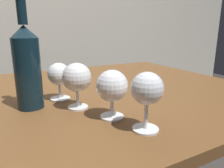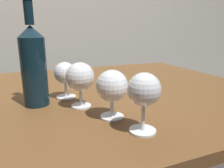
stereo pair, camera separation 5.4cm
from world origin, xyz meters
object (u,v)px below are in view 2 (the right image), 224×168
Objects in this scene: wine_glass_pinot at (144,92)px; wine_glass_port at (80,78)px; wine_bottle at (34,65)px; wine_glass_white at (65,74)px; wine_glass_merlot at (112,87)px.

wine_glass_pinot is 1.02× the size of wine_glass_port.
wine_glass_pinot is 0.43× the size of wine_bottle.
wine_glass_white is (-0.12, 0.32, -0.01)m from wine_glass_pinot.
wine_glass_pinot reaches higher than wine_glass_port.
wine_glass_pinot is at bearing -69.59° from wine_glass_white.
wine_bottle reaches higher than wine_glass_port.
wine_bottle reaches higher than wine_glass_pinot.
wine_glass_port is (-0.09, 0.21, -0.01)m from wine_glass_pinot.
wine_bottle is at bearing -160.75° from wine_glass_white.
wine_glass_merlot is 0.41× the size of wine_bottle.
wine_glass_merlot is 1.05× the size of wine_glass_white.
wine_glass_pinot is 0.11m from wine_glass_merlot.
wine_glass_port is 1.10× the size of wine_glass_white.
wine_glass_white is at bearing 111.00° from wine_glass_merlot.
wine_glass_port is 0.11m from wine_glass_white.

